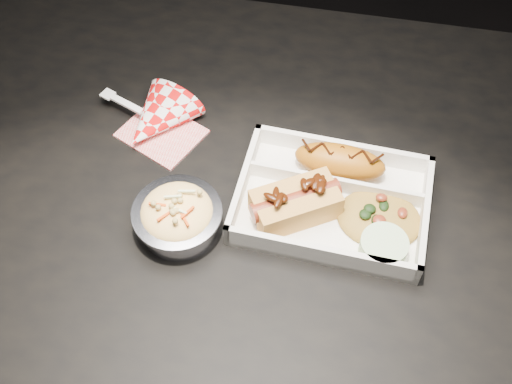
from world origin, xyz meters
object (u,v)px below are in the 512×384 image
(dining_table, at_px, (255,227))
(napkin_fork, at_px, (156,121))
(foil_coleslaw_cup, at_px, (177,215))
(food_tray, at_px, (332,202))
(fried_pastry, at_px, (340,161))
(hotdog, at_px, (295,202))

(dining_table, relative_size, napkin_fork, 6.90)
(foil_coleslaw_cup, xyz_separation_m, napkin_fork, (-0.08, 0.16, -0.01))
(food_tray, bearing_deg, fried_pastry, 90.00)
(food_tray, xyz_separation_m, fried_pastry, (0.00, 0.06, 0.02))
(food_tray, relative_size, foil_coleslaw_cup, 2.23)
(food_tray, relative_size, fried_pastry, 2.06)
(food_tray, distance_m, foil_coleslaw_cup, 0.21)
(hotdog, distance_m, napkin_fork, 0.25)
(fried_pastry, xyz_separation_m, hotdog, (-0.05, -0.08, 0.00))
(fried_pastry, bearing_deg, foil_coleslaw_cup, -146.99)
(food_tray, bearing_deg, dining_table, -179.77)
(fried_pastry, bearing_deg, hotdog, -121.57)
(napkin_fork, bearing_deg, dining_table, -5.55)
(napkin_fork, bearing_deg, food_tray, 3.47)
(dining_table, distance_m, foil_coleslaw_cup, 0.17)
(food_tray, distance_m, fried_pastry, 0.06)
(fried_pastry, distance_m, napkin_fork, 0.27)
(dining_table, bearing_deg, hotdog, -26.38)
(hotdog, bearing_deg, foil_coleslaw_cup, 166.33)
(dining_table, relative_size, hotdog, 9.60)
(fried_pastry, height_order, hotdog, hotdog)
(foil_coleslaw_cup, bearing_deg, food_tray, 20.39)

